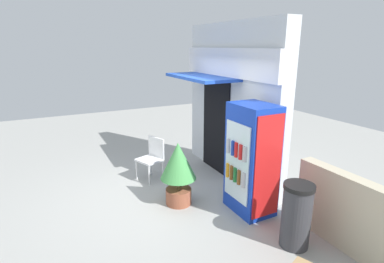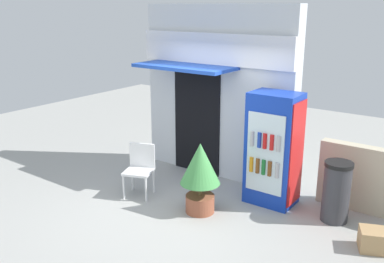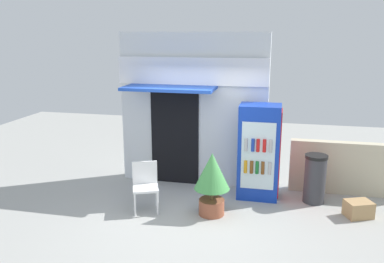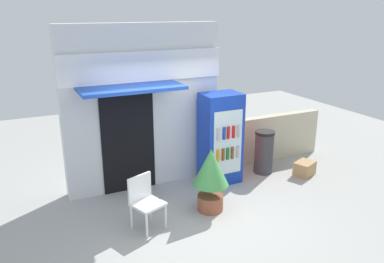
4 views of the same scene
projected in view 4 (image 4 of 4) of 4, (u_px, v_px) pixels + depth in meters
The scene contains 8 objects.
ground at pixel (194, 219), 6.48m from camera, with size 16.00×16.00×0.00m, color #A3A39E.
storefront_building at pixel (142, 106), 7.31m from camera, with size 3.05×1.09×3.15m.
drink_cooler at pixel (221, 139), 7.65m from camera, with size 0.79×0.63×1.83m.
plastic_chair at pixel (145, 198), 6.10m from camera, with size 0.57×0.57×0.87m.
potted_plant_near_shop at pixel (211, 174), 6.58m from camera, with size 0.62×0.62×1.13m.
trash_bin at pixel (264, 152), 8.20m from camera, with size 0.42×0.42×0.93m.
stone_boundary_wall at pixel (274, 137), 8.98m from camera, with size 2.35×0.21×1.05m, color beige.
cardboard_box at pixel (305, 168), 8.17m from camera, with size 0.44×0.33×0.29m, color tan.
Camera 4 is at (-2.48, -5.16, 3.38)m, focal length 36.01 mm.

